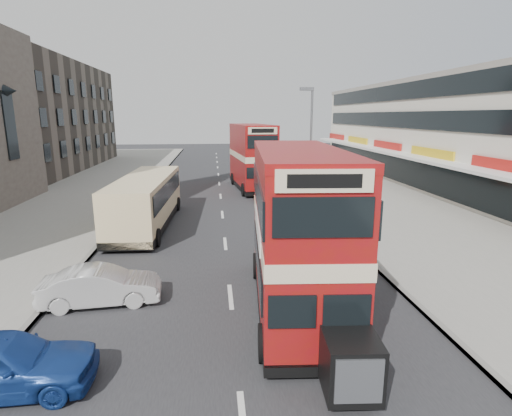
# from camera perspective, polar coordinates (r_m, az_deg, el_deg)

# --- Properties ---
(ground) EXTENTS (160.00, 160.00, 0.00)m
(ground) POSITION_cam_1_polar(r_m,az_deg,el_deg) (12.67, -3.22, -16.26)
(ground) COLOR #28282B
(ground) RESTS_ON ground
(road_surface) EXTENTS (12.00, 90.00, 0.01)m
(road_surface) POSITION_cam_1_polar(r_m,az_deg,el_deg) (31.66, -5.04, 1.67)
(road_surface) COLOR #28282B
(road_surface) RESTS_ON ground
(pavement_right) EXTENTS (12.00, 90.00, 0.15)m
(pavement_right) POSITION_cam_1_polar(r_m,az_deg,el_deg) (34.02, 15.62, 2.14)
(pavement_right) COLOR gray
(pavement_right) RESTS_ON ground
(pavement_left) EXTENTS (12.00, 90.00, 0.15)m
(pavement_left) POSITION_cam_1_polar(r_m,az_deg,el_deg) (33.68, -25.91, 1.20)
(pavement_left) COLOR gray
(pavement_left) RESTS_ON ground
(kerb_left) EXTENTS (0.20, 90.00, 0.16)m
(kerb_left) POSITION_cam_1_polar(r_m,az_deg,el_deg) (32.14, -15.98, 1.51)
(kerb_left) COLOR gray
(kerb_left) RESTS_ON ground
(kerb_right) EXTENTS (0.20, 90.00, 0.16)m
(kerb_right) POSITION_cam_1_polar(r_m,az_deg,el_deg) (32.32, 5.84, 2.01)
(kerb_right) COLOR gray
(kerb_right) RESTS_ON ground
(brick_terrace) EXTENTS (14.00, 28.00, 12.00)m
(brick_terrace) POSITION_cam_1_polar(r_m,az_deg,el_deg) (53.57, -30.33, 11.05)
(brick_terrace) COLOR #66594C
(brick_terrace) RESTS_ON ground
(commercial_row) EXTENTS (9.90, 46.20, 9.30)m
(commercial_row) POSITION_cam_1_polar(r_m,az_deg,el_deg) (38.88, 26.06, 9.49)
(commercial_row) COLOR beige
(commercial_row) RESTS_ON ground
(street_lamp) EXTENTS (1.00, 0.20, 8.12)m
(street_lamp) POSITION_cam_1_polar(r_m,az_deg,el_deg) (29.92, 7.64, 10.18)
(street_lamp) COLOR slate
(street_lamp) RESTS_ON ground
(bus_main) EXTENTS (3.10, 9.29, 5.03)m
(bus_main) POSITION_cam_1_polar(r_m,az_deg,el_deg) (12.78, 5.93, -3.16)
(bus_main) COLOR black
(bus_main) RESTS_ON ground
(bus_second) EXTENTS (3.51, 9.63, 5.26)m
(bus_second) POSITION_cam_1_polar(r_m,az_deg,el_deg) (34.31, -0.54, 7.26)
(bus_second) COLOR black
(bus_second) RESTS_ON ground
(coach) EXTENTS (2.99, 10.05, 2.63)m
(coach) POSITION_cam_1_polar(r_m,az_deg,el_deg) (23.58, -15.26, 1.18)
(coach) COLOR black
(coach) RESTS_ON ground
(car_left_near) EXTENTS (4.25, 1.82, 1.43)m
(car_left_near) POSITION_cam_1_polar(r_m,az_deg,el_deg) (11.34, -32.50, -18.07)
(car_left_near) COLOR navy
(car_left_near) RESTS_ON ground
(car_left_front) EXTENTS (3.96, 1.69, 1.27)m
(car_left_front) POSITION_cam_1_polar(r_m,az_deg,el_deg) (14.62, -21.07, -10.26)
(car_left_front) COLOR silver
(car_left_front) RESTS_ON ground
(car_right_a) EXTENTS (4.79, 2.24, 1.35)m
(car_right_a) POSITION_cam_1_polar(r_m,az_deg,el_deg) (29.78, 4.12, 2.28)
(car_right_a) COLOR #A83310
(car_right_a) RESTS_ON ground
(car_right_b) EXTENTS (4.07, 1.91, 1.13)m
(car_right_b) POSITION_cam_1_polar(r_m,az_deg,el_deg) (33.92, 4.01, 3.40)
(car_right_b) COLOR orange
(car_right_b) RESTS_ON ground
(car_right_c) EXTENTS (4.24, 2.17, 1.38)m
(car_right_c) POSITION_cam_1_polar(r_m,az_deg,el_deg) (43.88, 0.54, 5.78)
(car_right_c) COLOR #5487A8
(car_right_c) RESTS_ON ground
(pedestrian_near) EXTENTS (0.85, 0.83, 1.92)m
(pedestrian_near) POSITION_cam_1_polar(r_m,az_deg,el_deg) (25.57, 15.24, 1.07)
(pedestrian_near) COLOR gray
(pedestrian_near) RESTS_ON pavement_right
(pedestrian_far) EXTENTS (1.07, 0.65, 1.70)m
(pedestrian_far) POSITION_cam_1_polar(r_m,az_deg,el_deg) (43.88, 6.30, 6.11)
(pedestrian_far) COLOR gray
(pedestrian_far) RESTS_ON pavement_right
(cyclist) EXTENTS (0.69, 1.69, 2.15)m
(cyclist) POSITION_cam_1_polar(r_m,az_deg,el_deg) (31.04, 2.55, 2.87)
(cyclist) COLOR gray
(cyclist) RESTS_ON ground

